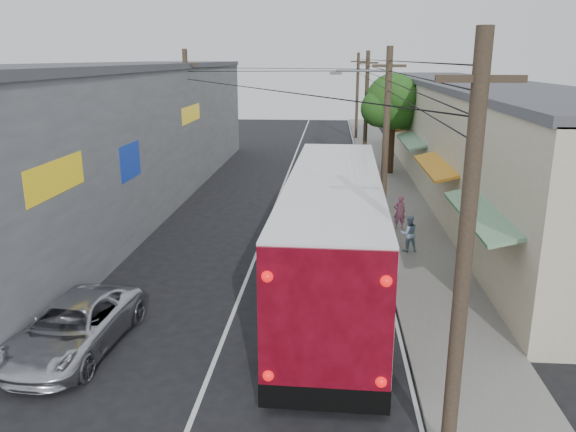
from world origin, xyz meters
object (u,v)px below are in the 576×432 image
coach_bus (333,233)px  jeepney (74,327)px  parked_car_far (345,159)px  pedestrian_far (409,233)px  parked_car_mid (346,174)px  parked_suv (348,188)px  pedestrian_near (399,212)px

coach_bus → jeepney: coach_bus is taller
jeepney → parked_car_far: parked_car_far is taller
pedestrian_far → coach_bus: bearing=41.9°
jeepney → parked_car_mid: size_ratio=1.07×
parked_suv → pedestrian_near: bearing=-64.4°
pedestrian_far → parked_car_mid: bearing=-90.9°
jeepney → parked_car_mid: parked_car_mid is taller
coach_bus → pedestrian_far: 5.12m
parked_car_mid → pedestrian_far: size_ratio=3.09×
parked_car_mid → pedestrian_near: size_ratio=2.99×
parked_car_mid → pedestrian_near: pedestrian_near is taller
pedestrian_near → coach_bus: bearing=55.8°
coach_bus → parked_car_mid: bearing=88.5°
coach_bus → parked_suv: coach_bus is taller
jeepney → parked_car_far: size_ratio=0.99×
parked_suv → pedestrian_far: bearing=-73.9°
parked_car_mid → pedestrian_far: 12.32m
coach_bus → parked_suv: bearing=87.5°
pedestrian_far → jeepney: bearing=29.5°
jeepney → parked_suv: bearing=68.6°
pedestrian_near → jeepney: bearing=38.2°
parked_car_far → pedestrian_near: bearing=-77.7°
parked_suv → pedestrian_near: 5.07m
parked_suv → parked_car_far: parked_suv is taller
coach_bus → jeepney: bearing=-145.5°
parked_car_mid → parked_car_far: bearing=83.1°
coach_bus → parked_car_far: 20.91m
jeepney → parked_car_far: bearing=77.2°
parked_car_far → pedestrian_far: bearing=-79.3°
parked_car_mid → parked_car_far: (0.00, 4.75, 0.03)m
parked_car_far → jeepney: bearing=-103.4°
jeepney → parked_car_mid: 21.90m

